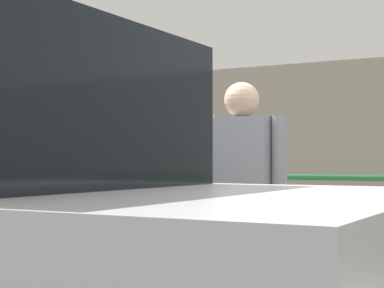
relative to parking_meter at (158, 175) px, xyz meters
The scene contains 4 objects.
parking_meter is the anchor object (origin of this frame).
pedestrian_at_meter 0.63m from the parking_meter, ahead, with size 0.62×0.43×1.62m.
background_railing 2.59m from the parking_meter, 85.15° to the left, with size 24.06×0.06×1.00m.
backdrop_wall 4.94m from the parking_meter, 87.48° to the left, with size 32.00×0.50×2.59m, color #ADA38E.
Camera 1 is at (2.00, -3.08, 1.26)m, focal length 59.67 mm.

